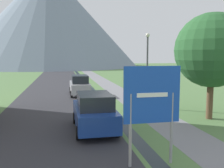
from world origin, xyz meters
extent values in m
plane|color=#517542|center=(0.00, 20.00, 0.00)|extent=(160.00, 160.00, 0.00)
cube|color=#2D2D33|center=(-2.50, 30.00, 0.00)|extent=(6.40, 60.00, 0.01)
cube|color=slate|center=(3.60, 30.00, 0.00)|extent=(2.20, 60.00, 0.01)
cube|color=black|center=(1.20, 30.00, 0.00)|extent=(0.60, 60.00, 0.00)
cone|color=slate|center=(-5.63, 80.66, 15.43)|extent=(56.39, 56.39, 30.87)
cylinder|color=gray|center=(0.23, 4.71, 1.21)|extent=(0.10, 0.10, 2.42)
cylinder|color=gray|center=(1.66, 4.71, 1.21)|extent=(0.10, 0.10, 2.42)
cube|color=#1947B7|center=(0.94, 4.69, 2.37)|extent=(1.90, 0.05, 1.86)
cube|color=white|center=(0.94, 4.66, 2.37)|extent=(1.05, 0.02, 0.14)
cube|color=navy|center=(-0.40, 8.97, 0.72)|extent=(1.83, 4.19, 0.84)
cube|color=#23282D|center=(-0.40, 8.76, 1.48)|extent=(1.55, 2.30, 0.68)
cylinder|color=black|center=(-1.27, 10.27, 0.30)|extent=(0.18, 0.60, 0.60)
cylinder|color=black|center=(0.47, 10.27, 0.30)|extent=(0.18, 0.60, 0.60)
cylinder|color=black|center=(-1.27, 7.67, 0.30)|extent=(0.18, 0.60, 0.60)
cylinder|color=black|center=(0.47, 7.67, 0.30)|extent=(0.18, 0.60, 0.60)
cube|color=#B2B2B7|center=(-0.32, 19.81, 0.72)|extent=(1.65, 4.17, 0.84)
cube|color=#23282D|center=(-0.32, 19.60, 1.48)|extent=(1.41, 2.29, 0.68)
cylinder|color=black|center=(-1.11, 21.10, 0.30)|extent=(0.18, 0.60, 0.60)
cylinder|color=black|center=(0.46, 21.10, 0.30)|extent=(0.18, 0.60, 0.60)
cylinder|color=black|center=(-1.11, 18.52, 0.30)|extent=(0.18, 0.60, 0.60)
cylinder|color=black|center=(0.46, 18.52, 0.30)|extent=(0.18, 0.60, 0.60)
cylinder|color=#515156|center=(3.82, 13.33, 2.42)|extent=(0.12, 0.12, 4.84)
sphere|color=silver|center=(3.82, 13.33, 4.96)|extent=(0.28, 0.28, 0.28)
cylinder|color=brown|center=(6.34, 9.77, 1.07)|extent=(0.36, 0.36, 2.14)
sphere|color=#285B2D|center=(6.34, 9.77, 3.90)|extent=(4.16, 4.16, 4.16)
camera|label=1|loc=(-1.91, -2.84, 3.65)|focal=40.00mm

